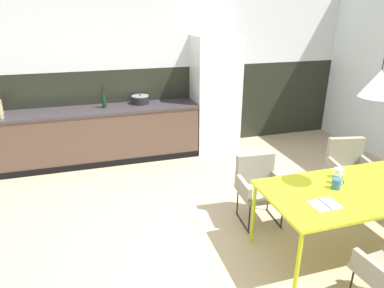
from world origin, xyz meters
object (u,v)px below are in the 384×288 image
(dining_table, at_px, (356,192))
(mug_glass_clear, at_px, (336,179))
(mug_white_ceramic, at_px, (337,184))
(bottle_spice_small, at_px, (104,101))
(armchair_facing_counter, at_px, (348,163))
(bottle_wine_green, at_px, (0,110))
(pendant_lamp_over_table_near, at_px, (379,83))
(refrigerator_column, at_px, (215,95))
(open_book, at_px, (325,205))
(cooking_pot, at_px, (140,100))
(mug_short_terracotta, at_px, (338,173))
(armchair_far_side, at_px, (258,181))
(bottle_oil_tall, at_px, (0,107))

(dining_table, height_order, mug_glass_clear, mug_glass_clear)
(mug_white_ceramic, xyz_separation_m, bottle_spice_small, (-2.00, 3.05, 0.21))
(armchair_facing_counter, xyz_separation_m, bottle_wine_green, (-4.32, 2.06, 0.49))
(bottle_spice_small, xyz_separation_m, pendant_lamp_over_table_near, (2.20, -3.12, 0.77))
(bottle_wine_green, bearing_deg, mug_glass_clear, -38.31)
(refrigerator_column, bearing_deg, open_book, -92.78)
(refrigerator_column, height_order, cooking_pot, refrigerator_column)
(mug_short_terracotta, bearing_deg, armchair_far_side, 135.88)
(armchair_far_side, distance_m, mug_glass_clear, 0.88)
(mug_glass_clear, relative_size, bottle_oil_tall, 0.43)
(bottle_spice_small, bearing_deg, mug_glass_clear, -54.95)
(dining_table, relative_size, pendant_lamp_over_table_near, 1.55)
(mug_white_ceramic, distance_m, bottle_oil_tall, 4.70)
(armchair_facing_counter, relative_size, mug_short_terracotta, 6.29)
(mug_short_terracotta, distance_m, bottle_wine_green, 4.52)
(refrigerator_column, height_order, bottle_wine_green, refrigerator_column)
(armchair_facing_counter, height_order, mug_short_terracotta, mug_short_terracotta)
(mug_short_terracotta, relative_size, bottle_spice_small, 0.50)
(mug_glass_clear, relative_size, bottle_spice_small, 0.44)
(mug_short_terracotta, xyz_separation_m, bottle_oil_tall, (-3.68, 2.93, 0.22))
(dining_table, height_order, mug_white_ceramic, mug_white_ceramic)
(armchair_far_side, bearing_deg, mug_white_ceramic, 122.30)
(mug_glass_clear, xyz_separation_m, bottle_spice_small, (-2.08, 2.96, 0.21))
(dining_table, relative_size, bottle_oil_tall, 6.65)
(refrigerator_column, relative_size, dining_table, 1.08)
(dining_table, bearing_deg, bottle_oil_tall, 139.25)
(open_book, relative_size, mug_short_terracotta, 1.87)
(armchair_far_side, distance_m, mug_short_terracotta, 0.88)
(armchair_far_side, xyz_separation_m, mug_glass_clear, (0.49, -0.67, 0.29))
(open_book, xyz_separation_m, mug_white_ceramic, (0.29, 0.23, 0.05))
(bottle_oil_tall, bearing_deg, pendant_lamp_over_table_near, -40.83)
(armchair_far_side, xyz_separation_m, mug_white_ceramic, (0.42, -0.77, 0.30))
(open_book, bearing_deg, mug_short_terracotta, 42.29)
(mug_short_terracotta, bearing_deg, bottle_wine_green, 143.48)
(armchair_facing_counter, relative_size, pendant_lamp_over_table_near, 0.71)
(dining_table, xyz_separation_m, open_book, (-0.49, -0.17, 0.05))
(refrigerator_column, relative_size, cooking_pot, 6.91)
(bottle_spice_small, bearing_deg, bottle_oil_tall, 177.18)
(refrigerator_column, height_order, open_book, refrigerator_column)
(mug_glass_clear, xyz_separation_m, cooking_pot, (-1.49, 3.06, 0.17))
(open_book, distance_m, mug_glass_clear, 0.49)
(armchair_far_side, relative_size, cooking_pot, 2.75)
(refrigerator_column, xyz_separation_m, bottle_spice_small, (-1.87, 0.02, 0.01))
(cooking_pot, bearing_deg, armchair_far_side, -67.35)
(mug_white_ceramic, xyz_separation_m, pendant_lamp_over_table_near, (0.19, -0.07, 0.97))
(refrigerator_column, distance_m, mug_white_ceramic, 3.04)
(armchair_far_side, distance_m, pendant_lamp_over_table_near, 1.64)
(armchair_far_side, xyz_separation_m, cooking_pot, (-0.99, 2.38, 0.47))
(mug_glass_clear, height_order, mug_short_terracotta, mug_short_terracotta)
(mug_glass_clear, height_order, cooking_pot, cooking_pot)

